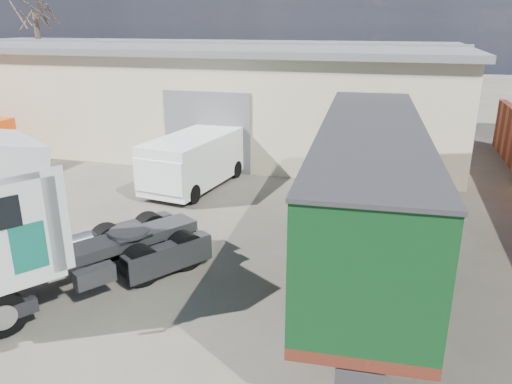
# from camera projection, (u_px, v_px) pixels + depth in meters

# --- Properties ---
(ground) EXTENTS (120.00, 120.00, 0.00)m
(ground) POSITION_uv_depth(u_px,v_px,m) (145.00, 282.00, 13.10)
(ground) COLOR #292721
(ground) RESTS_ON ground
(warehouse) EXTENTS (30.60, 12.60, 5.42)m
(warehouse) POSITION_uv_depth(u_px,v_px,m) (178.00, 92.00, 28.32)
(warehouse) COLOR #B9AB8E
(warehouse) RESTS_ON ground
(tractor_unit) EXTENTS (5.54, 6.60, 4.32)m
(tractor_unit) POSITION_uv_depth(u_px,v_px,m) (33.00, 230.00, 11.76)
(tractor_unit) COLOR black
(tractor_unit) RESTS_ON ground
(box_trailer) EXTENTS (3.20, 12.15, 4.00)m
(box_trailer) POSITION_uv_depth(u_px,v_px,m) (368.00, 181.00, 13.30)
(box_trailer) COLOR #2D2D30
(box_trailer) RESTS_ON ground
(panel_van) EXTENTS (2.89, 5.48, 2.13)m
(panel_van) POSITION_uv_depth(u_px,v_px,m) (192.00, 162.00, 20.09)
(panel_van) COLOR black
(panel_van) RESTS_ON ground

